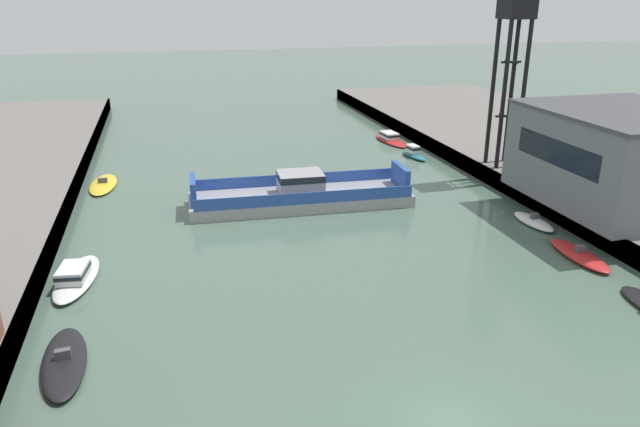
{
  "coord_description": "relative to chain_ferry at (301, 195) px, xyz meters",
  "views": [
    {
      "loc": [
        -11.64,
        -20.22,
        19.01
      ],
      "look_at": [
        0.0,
        24.01,
        2.0
      ],
      "focal_mm": 33.32,
      "sensor_mm": 36.0,
      "label": 1
    }
  ],
  "objects": [
    {
      "name": "crane_tower",
      "position": [
        22.67,
        2.57,
        13.66
      ],
      "size": [
        2.91,
        2.91,
        17.32
      ],
      "color": "black",
      "rests_on": "quay_right"
    },
    {
      "name": "moored_boat_mid_left",
      "position": [
        -18.74,
        10.95,
        -0.8
      ],
      "size": [
        3.05,
        7.74,
        0.89
      ],
      "color": "yellow",
      "rests_on": "ground"
    },
    {
      "name": "chain_ferry",
      "position": [
        0.0,
        0.0,
        0.0
      ],
      "size": [
        21.15,
        7.1,
        3.3
      ],
      "color": "#939399",
      "rests_on": "ground"
    },
    {
      "name": "moored_boat_mid_right",
      "position": [
        17.45,
        13.65,
        -0.47
      ],
      "size": [
        2.06,
        5.31,
        1.46
      ],
      "color": "#237075",
      "rests_on": "ground"
    },
    {
      "name": "moored_boat_upstream_a",
      "position": [
        17.81,
        -17.36,
        -0.72
      ],
      "size": [
        2.2,
        6.56,
        1.07
      ],
      "color": "red",
      "rests_on": "ground"
    },
    {
      "name": "moored_boat_upstream_b",
      "position": [
        -18.83,
        -11.97,
        -0.47
      ],
      "size": [
        3.56,
        7.94,
        1.45
      ],
      "color": "white",
      "rests_on": "ground"
    },
    {
      "name": "moored_boat_far_left",
      "position": [
        18.5,
        -10.31,
        -0.7
      ],
      "size": [
        2.07,
        5.07,
        1.1
      ],
      "color": "white",
      "rests_on": "ground"
    },
    {
      "name": "ground_plane",
      "position": [
        -0.19,
        -32.01,
        -1.01
      ],
      "size": [
        400.0,
        400.0,
        0.0
      ],
      "primitive_type": "plane",
      "color": "#4C6656"
    },
    {
      "name": "moored_boat_far_right",
      "position": [
        17.62,
        21.98,
        -0.55
      ],
      "size": [
        3.2,
        8.25,
        1.24
      ],
      "color": "red",
      "rests_on": "ground"
    },
    {
      "name": "moored_boat_near_left",
      "position": [
        -18.29,
        -22.31,
        -0.73
      ],
      "size": [
        2.87,
        7.42,
        1.04
      ],
      "color": "black",
      "rests_on": "ground"
    },
    {
      "name": "warehouse_shed",
      "position": [
        26.14,
        -10.77,
        4.76
      ],
      "size": [
        13.68,
        15.76,
        8.06
      ],
      "color": "slate",
      "rests_on": "quay_right"
    }
  ]
}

